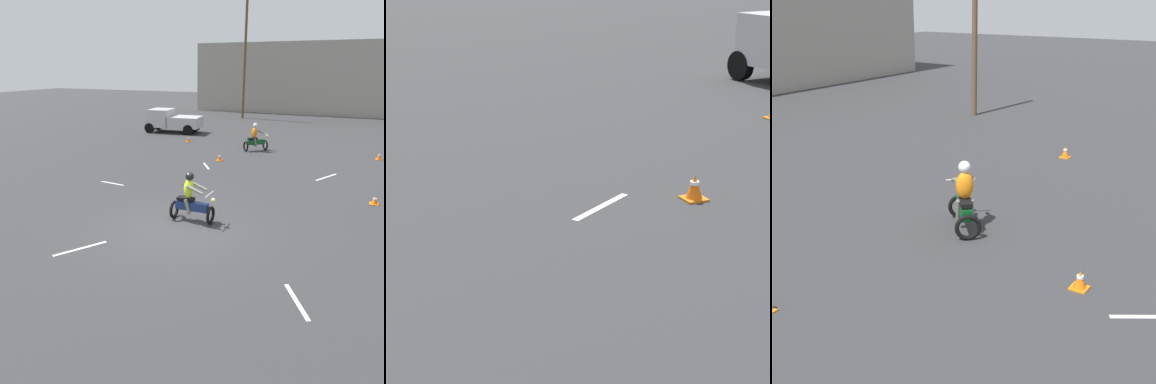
# 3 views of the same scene
# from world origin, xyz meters

# --- Properties ---
(ground_plane) EXTENTS (120.00, 120.00, 0.00)m
(ground_plane) POSITION_xyz_m (0.00, 0.00, 0.00)
(ground_plane) COLOR #333335
(motorcycle_rider_foreground) EXTENTS (1.51, 0.70, 1.66)m
(motorcycle_rider_foreground) POSITION_xyz_m (0.11, 0.75, 0.73)
(motorcycle_rider_foreground) COLOR black
(motorcycle_rider_foreground) RESTS_ON ground
(motorcycle_rider_background) EXTENTS (1.45, 1.38, 1.66)m
(motorcycle_rider_background) POSITION_xyz_m (-0.75, 12.16, 0.73)
(motorcycle_rider_background) COLOR black
(motorcycle_rider_background) RESTS_ON ground
(pickup_truck) EXTENTS (4.31, 2.35, 1.73)m
(pickup_truck) POSITION_xyz_m (-8.29, 16.10, 0.93)
(pickup_truck) COLOR black
(pickup_truck) RESTS_ON ground
(traffic_cone_near_left) EXTENTS (0.32, 0.32, 0.36)m
(traffic_cone_near_left) POSITION_xyz_m (-1.83, 8.89, 0.17)
(traffic_cone_near_left) COLOR orange
(traffic_cone_near_left) RESTS_ON ground
(traffic_cone_near_right) EXTENTS (0.32, 0.32, 0.40)m
(traffic_cone_near_right) POSITION_xyz_m (6.03, 12.60, 0.19)
(traffic_cone_near_right) COLOR orange
(traffic_cone_near_right) RESTS_ON ground
(traffic_cone_mid_center) EXTENTS (0.32, 0.32, 0.31)m
(traffic_cone_mid_center) POSITION_xyz_m (5.68, 4.88, 0.15)
(traffic_cone_mid_center) COLOR orange
(traffic_cone_mid_center) RESTS_ON ground
(traffic_cone_mid_left) EXTENTS (0.32, 0.32, 0.38)m
(traffic_cone_mid_left) POSITION_xyz_m (-5.57, 13.06, 0.18)
(traffic_cone_mid_left) COLOR orange
(traffic_cone_mid_left) RESTS_ON ground
(lane_stripe_ne) EXTENTS (0.83, 1.53, 0.01)m
(lane_stripe_ne) POSITION_xyz_m (3.74, 7.92, 0.00)
(lane_stripe_ne) COLOR silver
(lane_stripe_ne) RESTS_ON ground
(lane_stripe_nw) EXTENTS (0.79, 1.13, 0.01)m
(lane_stripe_nw) POSITION_xyz_m (-2.07, 7.57, 0.00)
(lane_stripe_nw) COLOR silver
(lane_stripe_nw) RESTS_ON ground
(lane_stripe_w) EXTENTS (1.22, 0.20, 0.01)m
(lane_stripe_w) POSITION_xyz_m (-4.70, 3.14, 0.00)
(lane_stripe_w) COLOR silver
(lane_stripe_w) RESTS_ON ground
(lane_stripe_sw) EXTENTS (0.87, 1.35, 0.01)m
(lane_stripe_sw) POSITION_xyz_m (-1.90, -2.34, 0.00)
(lane_stripe_sw) COLOR silver
(lane_stripe_sw) RESTS_ON ground
(lane_stripe_se) EXTENTS (0.75, 1.21, 0.01)m
(lane_stripe_se) POSITION_xyz_m (4.03, -2.42, 0.00)
(lane_stripe_se) COLOR silver
(lane_stripe_se) RESTS_ON ground
(utility_pole_far) EXTENTS (0.24, 0.24, 10.96)m
(utility_pole_far) POSITION_xyz_m (-5.75, 26.34, 5.48)
(utility_pole_far) COLOR brown
(utility_pole_far) RESTS_ON ground
(building_backdrop) EXTENTS (33.63, 8.79, 7.23)m
(building_backdrop) POSITION_xyz_m (4.25, 35.41, 3.61)
(building_backdrop) COLOR gray
(building_backdrop) RESTS_ON ground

